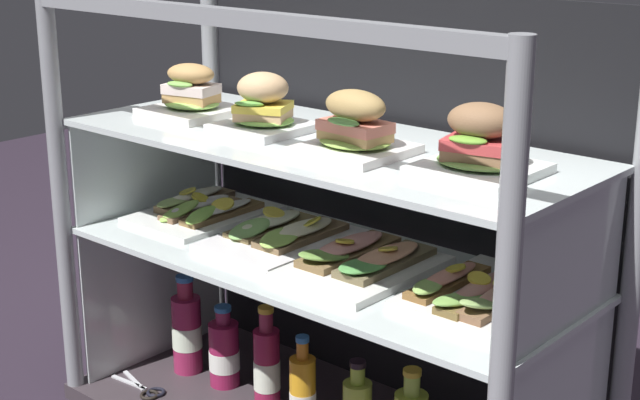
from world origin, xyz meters
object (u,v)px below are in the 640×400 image
juice_bottle_back_center (187,332)px  kitchen_scissors (148,391)px  plated_roll_sandwich_near_left_corner (191,97)px  plated_roll_sandwich_center (263,109)px  juice_bottle_front_left_end (303,393)px  open_sandwich_tray_mid_left (362,261)px  juice_bottle_back_left (265,367)px  plated_roll_sandwich_mid_right (480,148)px  open_sandwich_tray_far_left (202,210)px  open_sandwich_tray_left_of_center (282,235)px  open_sandwich_tray_mid_right (482,292)px  plated_roll_sandwich_left_of_center (355,130)px  juice_bottle_front_middle (224,353)px

juice_bottle_back_center → kitchen_scissors: bearing=-83.9°
plated_roll_sandwich_near_left_corner → kitchen_scissors: bearing=-104.9°
plated_roll_sandwich_center → juice_bottle_front_left_end: bearing=-5.3°
open_sandwich_tray_mid_left → juice_bottle_back_left: open_sandwich_tray_mid_left is taller
plated_roll_sandwich_center → juice_bottle_back_center: size_ratio=0.70×
plated_roll_sandwich_mid_right → open_sandwich_tray_far_left: (-0.76, 0.04, -0.28)m
open_sandwich_tray_left_of_center → open_sandwich_tray_mid_left: (0.23, -0.01, 0.00)m
plated_roll_sandwich_near_left_corner → open_sandwich_tray_mid_right: plated_roll_sandwich_near_left_corner is taller
plated_roll_sandwich_near_left_corner → open_sandwich_tray_mid_right: (0.74, 0.03, -0.27)m
open_sandwich_tray_left_of_center → juice_bottle_back_left: (-0.04, -0.02, -0.32)m
juice_bottle_back_left → open_sandwich_tray_mid_right: bearing=2.4°
juice_bottle_back_left → kitchen_scissors: bearing=-149.6°
plated_roll_sandwich_left_of_center → open_sandwich_tray_far_left: 0.58m
open_sandwich_tray_left_of_center → open_sandwich_tray_mid_left: 0.23m
juice_bottle_back_left → kitchen_scissors: 0.29m
plated_roll_sandwich_left_of_center → juice_bottle_front_middle: plated_roll_sandwich_left_of_center is taller
juice_bottle_back_center → juice_bottle_back_left: juice_bottle_back_center is taller
plated_roll_sandwich_mid_right → open_sandwich_tray_mid_left: 0.38m
plated_roll_sandwich_near_left_corner → plated_roll_sandwich_left_of_center: 0.49m
open_sandwich_tray_far_left → open_sandwich_tray_mid_right: bearing=-0.7°
juice_bottle_front_middle → open_sandwich_tray_left_of_center: bearing=4.1°
open_sandwich_tray_mid_left → juice_bottle_back_left: (-0.27, -0.00, -0.32)m
juice_bottle_back_center → open_sandwich_tray_left_of_center: bearing=4.1°
plated_roll_sandwich_center → plated_roll_sandwich_mid_right: (0.51, 0.01, -0.00)m
plated_roll_sandwich_left_of_center → plated_roll_sandwich_near_left_corner: bearing=175.9°
open_sandwich_tray_mid_left → juice_bottle_back_center: size_ratio=1.31×
juice_bottle_back_center → juice_bottle_back_left: size_ratio=1.04×
open_sandwich_tray_mid_right → juice_bottle_front_left_end: 0.51m
juice_bottle_back_center → juice_bottle_back_left: (0.26, 0.00, -0.01)m
open_sandwich_tray_mid_left → kitchen_scissors: size_ratio=1.88×
juice_bottle_back_center → juice_bottle_front_left_end: 0.40m
open_sandwich_tray_mid_right → kitchen_scissors: 0.89m
open_sandwich_tray_mid_right → plated_roll_sandwich_left_of_center: bearing=-165.9°
plated_roll_sandwich_center → open_sandwich_tray_mid_right: (0.51, 0.04, -0.28)m
kitchen_scissors → juice_bottle_front_middle: bearing=54.6°
plated_roll_sandwich_center → juice_bottle_front_left_end: 0.61m
plated_roll_sandwich_left_of_center → open_sandwich_tray_left_of_center: 0.37m
juice_bottle_back_center → juice_bottle_front_middle: bearing=4.2°
open_sandwich_tray_mid_right → plated_roll_sandwich_near_left_corner: bearing=-177.9°
plated_roll_sandwich_left_of_center → juice_bottle_front_left_end: size_ratio=0.85×
plated_roll_sandwich_center → open_sandwich_tray_far_left: size_ratio=0.54×
juice_bottle_front_left_end → open_sandwich_tray_far_left: bearing=170.7°
open_sandwich_tray_mid_left → juice_bottle_front_left_end: bearing=-166.9°
plated_roll_sandwich_left_of_center → juice_bottle_back_center: size_ratio=0.76×
open_sandwich_tray_far_left → plated_roll_sandwich_near_left_corner: bearing=-61.2°
plated_roll_sandwich_mid_right → juice_bottle_back_left: 0.79m
open_sandwich_tray_mid_left → plated_roll_sandwich_left_of_center: bearing=-72.7°
open_sandwich_tray_mid_left → juice_bottle_front_left_end: size_ratio=1.47×
plated_roll_sandwich_mid_right → open_sandwich_tray_mid_left: size_ratio=0.61×
plated_roll_sandwich_near_left_corner → kitchen_scissors: size_ratio=1.08×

